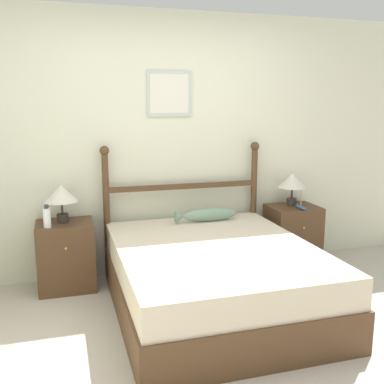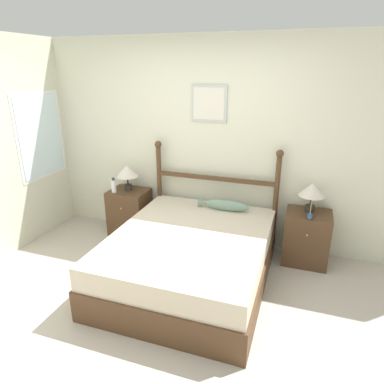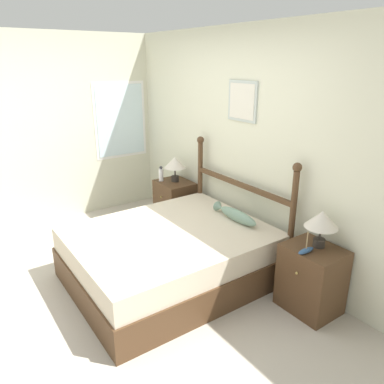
# 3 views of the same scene
# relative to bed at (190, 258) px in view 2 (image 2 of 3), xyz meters

# --- Properties ---
(ground_plane) EXTENTS (16.00, 16.00, 0.00)m
(ground_plane) POSITION_rel_bed_xyz_m (-0.17, -0.67, -0.27)
(ground_plane) COLOR #B7AD9E
(wall_back) EXTENTS (6.40, 0.08, 2.55)m
(wall_back) POSITION_rel_bed_xyz_m (-0.17, 1.06, 1.00)
(wall_back) COLOR beige
(wall_back) RESTS_ON ground_plane
(bed) EXTENTS (1.58, 1.94, 0.55)m
(bed) POSITION_rel_bed_xyz_m (0.00, 0.00, 0.00)
(bed) COLOR #4C331E
(bed) RESTS_ON ground_plane
(headboard) EXTENTS (1.61, 0.09, 1.29)m
(headboard) POSITION_rel_bed_xyz_m (0.00, 0.94, 0.46)
(headboard) COLOR #4C331E
(headboard) RESTS_ON ground_plane
(nightstand_left) EXTENTS (0.50, 0.44, 0.62)m
(nightstand_left) POSITION_rel_bed_xyz_m (-1.15, 0.80, 0.04)
(nightstand_left) COLOR #4C331E
(nightstand_left) RESTS_ON ground_plane
(nightstand_right) EXTENTS (0.50, 0.44, 0.62)m
(nightstand_right) POSITION_rel_bed_xyz_m (1.15, 0.80, 0.04)
(nightstand_right) COLOR #4C331E
(nightstand_right) RESTS_ON ground_plane
(table_lamp_left) EXTENTS (0.29, 0.29, 0.34)m
(table_lamp_left) POSITION_rel_bed_xyz_m (-1.17, 0.82, 0.60)
(table_lamp_left) COLOR #2D2823
(table_lamp_left) RESTS_ON nightstand_left
(table_lamp_right) EXTENTS (0.29, 0.29, 0.34)m
(table_lamp_right) POSITION_rel_bed_xyz_m (1.15, 0.85, 0.60)
(table_lamp_right) COLOR #2D2823
(table_lamp_right) RESTS_ON nightstand_right
(bottle) EXTENTS (0.06, 0.06, 0.21)m
(bottle) POSITION_rel_bed_xyz_m (-1.30, 0.67, 0.45)
(bottle) COLOR white
(bottle) RESTS_ON nightstand_left
(model_boat) EXTENTS (0.06, 0.19, 0.20)m
(model_boat) POSITION_rel_bed_xyz_m (1.16, 0.67, 0.37)
(model_boat) COLOR #335684
(model_boat) RESTS_ON nightstand_right
(fish_pillow) EXTENTS (0.62, 0.12, 0.13)m
(fish_pillow) POSITION_rel_bed_xyz_m (0.17, 0.73, 0.34)
(fish_pillow) COLOR gray
(fish_pillow) RESTS_ON bed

